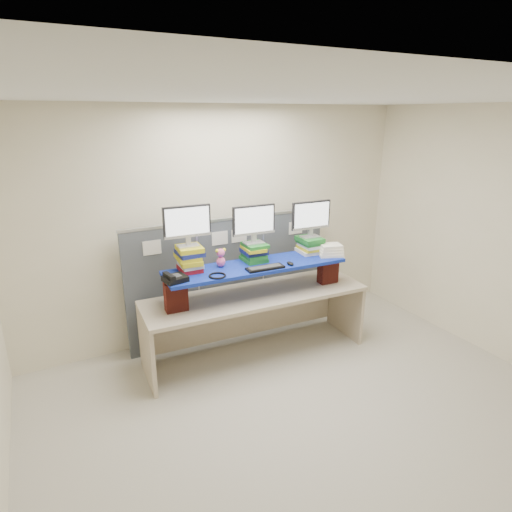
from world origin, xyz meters
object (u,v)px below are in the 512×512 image
monitor_center (254,222)px  desk_phone (174,278)px  keyboard (265,268)px  desk (256,306)px  monitor_right (311,217)px  monitor_left (187,224)px  blue_board (256,266)px

monitor_center → desk_phone: bearing=-166.6°
monitor_center → keyboard: bearing=-89.6°
desk → monitor_right: monitor_right is taller
monitor_right → keyboard: monitor_right is taller
monitor_right → desk_phone: 1.76m
monitor_center → desk_phone: 1.08m
monitor_center → monitor_left: bearing=-180.0°
monitor_left → monitor_center: size_ratio=1.00×
monitor_left → monitor_right: size_ratio=1.00×
monitor_right → blue_board: bearing=-171.1°
blue_board → keyboard: keyboard is taller
desk_phone → monitor_right: bearing=-5.0°
monitor_center → desk_phone: (-0.98, -0.18, -0.42)m
blue_board → monitor_left: 0.90m
blue_board → monitor_center: monitor_center is taller
desk → monitor_center: size_ratio=5.20×
monitor_left → keyboard: monitor_left is taller
desk → monitor_left: (-0.71, 0.15, 1.01)m
blue_board → monitor_center: bearing=76.0°
keyboard → desk_phone: 0.97m
desk → keyboard: (0.02, -0.17, 0.51)m
monitor_left → monitor_center: 0.75m
monitor_right → desk_phone: monitor_right is taller
desk_phone → desk: bearing=-6.0°
monitor_right → desk_phone: (-1.70, -0.15, -0.40)m
desk → keyboard: size_ratio=6.09×
monitor_center → monitor_right: size_ratio=1.00×
monitor_center → blue_board: bearing=-104.0°
monitor_center → desk_phone: monitor_center is taller
monitor_left → keyboard: bearing=-20.7°
blue_board → desk: bearing=-177.3°
blue_board → desk_phone: 0.94m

